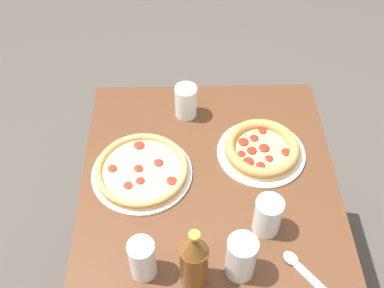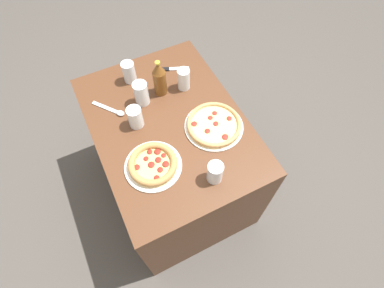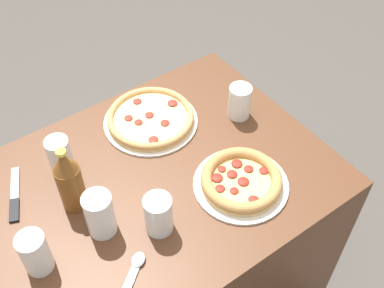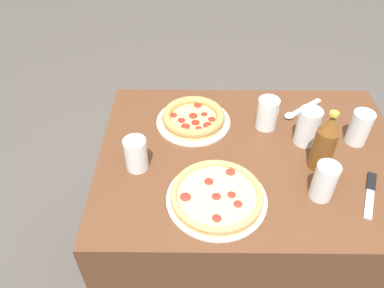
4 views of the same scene
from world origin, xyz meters
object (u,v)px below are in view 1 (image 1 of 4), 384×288
at_px(glass_red_wine, 143,260).
at_px(beer_bottle, 194,259).
at_px(glass_mango_juice, 241,258).
at_px(glass_cola, 267,217).
at_px(glass_iced_tea, 186,103).
at_px(spoon, 303,270).
at_px(pizza_veggie, 262,149).
at_px(pizza_margherita, 142,170).

relative_size(glass_red_wine, beer_bottle, 0.57).
distance_m(glass_mango_juice, glass_cola, 0.15).
relative_size(glass_red_wine, glass_iced_tea, 1.10).
bearing_deg(spoon, glass_iced_tea, 26.81).
height_order(glass_red_wine, beer_bottle, beer_bottle).
xyz_separation_m(glass_red_wine, glass_iced_tea, (0.56, -0.11, -0.00)).
bearing_deg(glass_mango_juice, spoon, -92.82).
distance_m(glass_mango_juice, beer_bottle, 0.12).
xyz_separation_m(glass_mango_juice, glass_cola, (0.12, -0.08, -0.01)).
relative_size(pizza_veggie, glass_cola, 2.32).
distance_m(pizza_veggie, glass_cola, 0.26).
relative_size(glass_mango_juice, beer_bottle, 0.62).
distance_m(pizza_veggie, spoon, 0.40).
relative_size(pizza_veggie, glass_mango_juice, 2.02).
height_order(glass_mango_juice, beer_bottle, beer_bottle).
relative_size(pizza_margherita, glass_cola, 2.56).
xyz_separation_m(pizza_veggie, pizza_margherita, (-0.07, 0.36, -0.00)).
bearing_deg(beer_bottle, glass_iced_tea, 1.16).
distance_m(glass_mango_juice, glass_iced_tea, 0.58).
height_order(pizza_margherita, beer_bottle, beer_bottle).
height_order(glass_cola, beer_bottle, beer_bottle).
bearing_deg(pizza_margherita, beer_bottle, -156.45).
distance_m(glass_red_wine, glass_iced_tea, 0.57).
height_order(glass_red_wine, glass_mango_juice, glass_mango_juice).
distance_m(pizza_margherita, glass_cola, 0.39).
xyz_separation_m(pizza_margherita, spoon, (-0.32, -0.42, -0.01)).
bearing_deg(beer_bottle, pizza_veggie, -28.00).
bearing_deg(glass_iced_tea, glass_mango_juice, -167.29).
bearing_deg(spoon, beer_bottle, 92.74).
bearing_deg(spoon, pizza_veggie, 8.85).
xyz_separation_m(pizza_veggie, glass_cola, (-0.26, 0.02, 0.03)).
bearing_deg(pizza_margherita, glass_red_wine, -176.34).
bearing_deg(pizza_margherita, glass_cola, -119.05).
xyz_separation_m(glass_red_wine, spoon, (-0.01, -0.40, -0.05)).
relative_size(glass_mango_juice, glass_iced_tea, 1.19).
bearing_deg(glass_cola, pizza_veggie, -4.08).
height_order(glass_red_wine, glass_iced_tea, glass_red_wine).
bearing_deg(glass_mango_juice, glass_red_wine, 89.14).
height_order(pizza_margherita, glass_iced_tea, glass_iced_tea).
bearing_deg(spoon, glass_mango_juice, 87.18).
bearing_deg(glass_mango_juice, glass_iced_tea, 12.71).
height_order(pizza_veggie, glass_mango_juice, glass_mango_juice).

